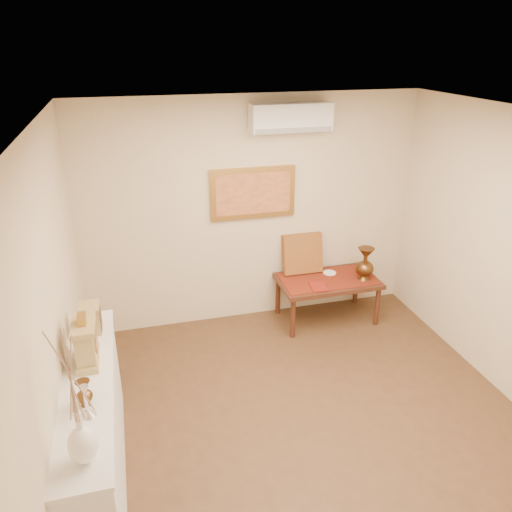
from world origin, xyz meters
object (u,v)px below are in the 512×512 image
object	(u,v)px
mantel_clock	(86,342)
wooden_chest	(91,318)
brass_urn_tall	(365,261)
display_ledge	(95,433)
white_vase	(75,399)
low_table	(328,284)

from	to	relation	value
mantel_clock	wooden_chest	distance (m)	0.45
brass_urn_tall	display_ledge	size ratio (longest dim) A/B	0.24
brass_urn_tall	wooden_chest	size ratio (longest dim) A/B	2.02
brass_urn_tall	mantel_clock	size ratio (longest dim) A/B	1.20
mantel_clock	wooden_chest	bearing A→B (deg)	87.69
white_vase	wooden_chest	size ratio (longest dim) A/B	3.73
display_ledge	low_table	distance (m)	3.27
white_vase	display_ledge	xyz separation A→B (m)	(-0.03, 0.77, -0.94)
low_table	brass_urn_tall	bearing A→B (deg)	-16.90
mantel_clock	wooden_chest	size ratio (longest dim) A/B	1.68
display_ledge	wooden_chest	bearing A→B (deg)	87.82
white_vase	wooden_chest	bearing A→B (deg)	90.01
display_ledge	mantel_clock	xyz separation A→B (m)	(0.01, 0.24, 0.66)
white_vase	low_table	distance (m)	3.87
white_vase	low_table	bearing A→B (deg)	45.06
display_ledge	mantel_clock	world-z (taller)	mantel_clock
brass_urn_tall	wooden_chest	bearing A→B (deg)	-160.71
mantel_clock	low_table	world-z (taller)	mantel_clock
white_vase	display_ledge	size ratio (longest dim) A/B	0.45
mantel_clock	wooden_chest	world-z (taller)	mantel_clock
white_vase	wooden_chest	world-z (taller)	white_vase
display_ledge	low_table	xyz separation A→B (m)	(2.67, 1.88, -0.01)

